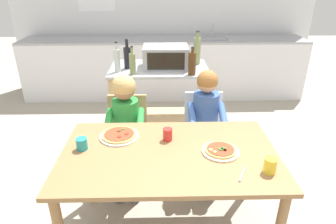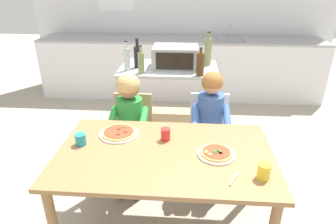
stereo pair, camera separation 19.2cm
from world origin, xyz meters
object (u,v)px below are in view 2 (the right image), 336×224
object	(u,v)px
bottle_slim_sauce	(200,64)
child_in_green_shirt	(129,119)
drinking_cup_red	(166,134)
kitchen_island_cart	(169,94)
drinking_cup_teal	(81,139)
bottle_tall_green_wine	(208,51)
bottle_clear_vinegar	(127,59)
toaster_oven	(175,57)
bottle_brown_beer	(138,56)
serving_spoon	(234,179)
dining_table	(165,164)
drinking_cup_yellow	(264,171)
dining_chair_left	(133,132)
pizza_plate_white	(119,133)
child_in_blue_striped_shirt	(210,120)
bottle_dark_olive_oil	(141,62)
dining_chair_right	(208,132)
pizza_plate_cream	(216,153)

from	to	relation	value
bottle_slim_sauce	child_in_green_shirt	distance (m)	0.85
child_in_green_shirt	drinking_cup_red	size ratio (longest dim) A/B	11.66
bottle_slim_sauce	drinking_cup_red	world-z (taller)	bottle_slim_sauce
kitchen_island_cart	drinking_cup_teal	distance (m)	1.36
drinking_cup_red	bottle_tall_green_wine	bearing A→B (deg)	75.03
bottle_clear_vinegar	drinking_cup_red	world-z (taller)	bottle_clear_vinegar
toaster_oven	bottle_brown_beer	xyz separation A→B (m)	(-0.38, -0.02, 0.01)
drinking_cup_red	serving_spoon	xyz separation A→B (m)	(0.43, -0.41, -0.04)
dining_table	bottle_slim_sauce	bearing A→B (deg)	76.93
bottle_slim_sauce	drinking_cup_yellow	bearing A→B (deg)	-75.19
kitchen_island_cart	drinking_cup_yellow	xyz separation A→B (m)	(0.66, -1.53, 0.17)
drinking_cup_teal	bottle_slim_sauce	bearing A→B (deg)	50.70
dining_chair_left	pizza_plate_white	world-z (taller)	dining_chair_left
child_in_blue_striped_shirt	drinking_cup_teal	world-z (taller)	child_in_blue_striped_shirt
child_in_green_shirt	drinking_cup_teal	distance (m)	0.57
bottle_dark_olive_oil	bottle_tall_green_wine	bearing A→B (deg)	27.15
kitchen_island_cart	drinking_cup_red	size ratio (longest dim) A/B	11.27
toaster_oven	serving_spoon	distance (m)	1.64
child_in_blue_striped_shirt	drinking_cup_yellow	distance (m)	0.88
bottle_tall_green_wine	dining_table	size ratio (longest dim) A/B	0.24
bottle_clear_vinegar	serving_spoon	world-z (taller)	bottle_clear_vinegar
toaster_oven	dining_chair_right	distance (m)	0.86
bottle_slim_sauce	drinking_cup_yellow	world-z (taller)	bottle_slim_sauce
child_in_green_shirt	toaster_oven	bearing A→B (deg)	64.66
dining_chair_right	child_in_green_shirt	xyz separation A→B (m)	(-0.69, -0.17, 0.20)
kitchen_island_cart	pizza_plate_cream	xyz separation A→B (m)	(0.41, -1.31, 0.13)
toaster_oven	pizza_plate_cream	world-z (taller)	toaster_oven
child_in_blue_striped_shirt	dining_chair_left	bearing A→B (deg)	174.22
child_in_blue_striped_shirt	pizza_plate_white	bearing A→B (deg)	-149.53
child_in_blue_striped_shirt	drinking_cup_yellow	world-z (taller)	child_in_blue_striped_shirt
bottle_dark_olive_oil	serving_spoon	xyz separation A→B (m)	(0.74, -1.34, -0.29)
kitchen_island_cart	toaster_oven	world-z (taller)	toaster_oven
dining_table	serving_spoon	xyz separation A→B (m)	(0.42, -0.25, 0.10)
child_in_blue_striped_shirt	pizza_plate_white	xyz separation A→B (m)	(-0.69, -0.41, 0.07)
pizza_plate_cream	drinking_cup_teal	xyz separation A→B (m)	(-0.92, 0.06, 0.03)
bottle_slim_sauce	dining_chair_left	bearing A→B (deg)	-147.74
kitchen_island_cart	bottle_slim_sauce	size ratio (longest dim) A/B	3.75
bottle_brown_beer	serving_spoon	world-z (taller)	bottle_brown_beer
dining_chair_right	pizza_plate_cream	distance (m)	0.79
drinking_cup_yellow	serving_spoon	size ratio (longest dim) A/B	0.68
kitchen_island_cart	toaster_oven	bearing A→B (deg)	-0.67
dining_table	drinking_cup_yellow	distance (m)	0.64
drinking_cup_red	bottle_dark_olive_oil	bearing A→B (deg)	108.57
drinking_cup_red	drinking_cup_teal	bearing A→B (deg)	-169.55
child_in_blue_striped_shirt	bottle_slim_sauce	bearing A→B (deg)	101.50
bottle_tall_green_wine	child_in_blue_striped_shirt	distance (m)	0.90
pizza_plate_cream	serving_spoon	distance (m)	0.26
kitchen_island_cart	drinking_cup_red	distance (m)	1.16
dining_chair_right	child_in_green_shirt	size ratio (longest dim) A/B	0.78
serving_spoon	child_in_blue_striped_shirt	bearing A→B (deg)	95.50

